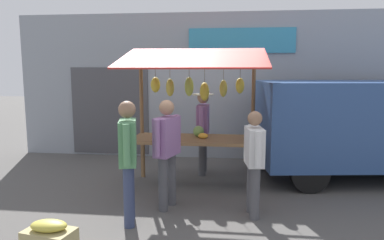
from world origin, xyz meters
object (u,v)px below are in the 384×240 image
object	(u,v)px
market_stall	(194,100)
vendor_with_sunhat	(203,126)
parked_van	(366,121)
shopper_in_striped_shirt	(128,153)
shopper_with_ponytail	(167,146)
shopper_in_grey_tee	(254,157)

from	to	relation	value
market_stall	vendor_with_sunhat	world-z (taller)	market_stall
market_stall	parked_van	bearing A→B (deg)	-166.01
market_stall	vendor_with_sunhat	xyz separation A→B (m)	(-0.10, -0.70, -0.58)
market_stall	shopper_in_striped_shirt	xyz separation A→B (m)	(0.70, 1.75, -0.57)
shopper_in_striped_shirt	parked_van	xyz separation A→B (m)	(-3.93, -2.56, 0.14)
vendor_with_sunhat	shopper_with_ponytail	size ratio (longest dim) A/B	1.00
shopper_in_striped_shirt	parked_van	bearing A→B (deg)	-71.23
vendor_with_sunhat	shopper_in_striped_shirt	distance (m)	2.57
market_stall	vendor_with_sunhat	bearing A→B (deg)	-98.30
shopper_with_ponytail	shopper_in_striped_shirt	size ratio (longest dim) A/B	0.98
vendor_with_sunhat	shopper_with_ponytail	distance (m)	1.89
shopper_in_striped_shirt	parked_van	size ratio (longest dim) A/B	0.37
shopper_with_ponytail	parked_van	size ratio (longest dim) A/B	0.36
shopper_with_ponytail	shopper_in_striped_shirt	xyz separation A→B (m)	(0.42, 0.60, 0.02)
shopper_with_ponytail	shopper_in_striped_shirt	bearing A→B (deg)	162.18
shopper_in_grey_tee	shopper_with_ponytail	distance (m)	1.29
vendor_with_sunhat	parked_van	size ratio (longest dim) A/B	0.36
vendor_with_sunhat	shopper_in_striped_shirt	size ratio (longest dim) A/B	0.98
market_stall	shopper_in_striped_shirt	size ratio (longest dim) A/B	1.48
market_stall	parked_van	distance (m)	3.36
shopper_in_grey_tee	parked_van	size ratio (longest dim) A/B	0.33
shopper_in_striped_shirt	parked_van	distance (m)	4.69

